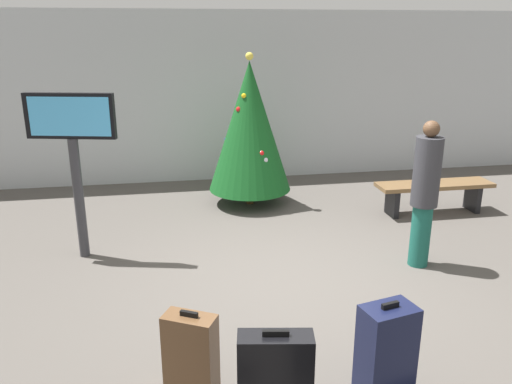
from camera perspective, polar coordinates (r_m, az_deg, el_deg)
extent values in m
plane|color=#514C47|center=(5.76, 3.73, -10.21)|extent=(16.00, 16.00, 0.00)
cube|color=#B7BCC1|center=(9.50, -2.47, 10.54)|extent=(16.00, 0.20, 3.03)
cylinder|color=#4C3319|center=(8.26, -0.68, -0.43)|extent=(0.12, 0.12, 0.25)
cone|color=#14511E|center=(7.98, -0.71, 7.28)|extent=(1.30, 1.30, 2.00)
sphere|color=#F2D84C|center=(7.86, -0.74, 14.92)|extent=(0.12, 0.12, 0.12)
sphere|color=yellow|center=(7.78, -1.36, 10.69)|extent=(0.08, 0.08, 0.08)
sphere|color=red|center=(7.80, -1.96, 9.21)|extent=(0.08, 0.08, 0.08)
sphere|color=red|center=(7.69, 0.61, 4.36)|extent=(0.08, 0.08, 0.08)
sphere|color=blue|center=(8.14, -3.27, 5.86)|extent=(0.08, 0.08, 0.08)
sphere|color=silver|center=(7.71, 1.05, 3.59)|extent=(0.08, 0.08, 0.08)
sphere|color=silver|center=(8.09, 1.51, 7.01)|extent=(0.08, 0.08, 0.08)
cylinder|color=#333338|center=(6.51, -19.14, -0.75)|extent=(0.12, 0.12, 1.48)
cube|color=black|center=(6.28, -20.06, 7.98)|extent=(1.04, 0.32, 0.52)
cube|color=#4CB2F2|center=(6.24, -20.13, 7.91)|extent=(0.92, 0.23, 0.45)
cube|color=brown|center=(8.19, 19.31, 0.77)|extent=(1.77, 0.44, 0.06)
cube|color=black|center=(7.96, 14.95, -1.11)|extent=(0.08, 0.35, 0.42)
cube|color=black|center=(8.59, 23.03, -0.56)|extent=(0.08, 0.35, 0.42)
cylinder|color=#19594C|center=(6.34, 17.86, -4.63)|extent=(0.23, 0.23, 0.75)
cylinder|color=#333338|center=(6.10, 18.54, 2.15)|extent=(0.33, 0.33, 0.80)
sphere|color=brown|center=(6.00, 19.00, 6.69)|extent=(0.18, 0.18, 0.18)
cube|color=black|center=(3.76, 2.15, -20.42)|extent=(0.54, 0.28, 0.74)
cube|color=black|center=(3.54, 2.22, -15.46)|extent=(0.18, 0.06, 0.04)
cube|color=brown|center=(4.11, -7.29, -17.54)|extent=(0.44, 0.36, 0.66)
cube|color=black|center=(3.92, -7.49, -13.36)|extent=(0.14, 0.09, 0.04)
cube|color=#141938|center=(4.09, 14.29, -17.12)|extent=(0.44, 0.34, 0.78)
cube|color=black|center=(3.88, 14.76, -12.13)|extent=(0.14, 0.06, 0.04)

